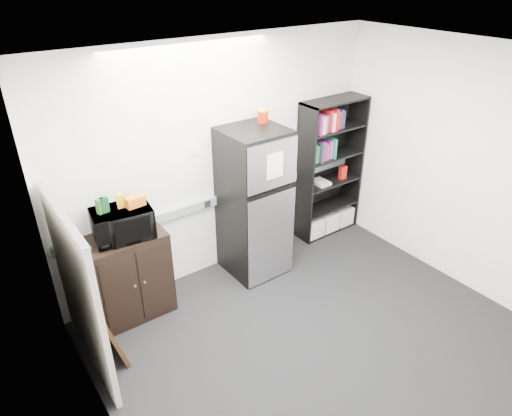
# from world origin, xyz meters

# --- Properties ---
(floor) EXTENTS (4.00, 4.00, 0.00)m
(floor) POSITION_xyz_m (0.00, 0.00, 0.00)
(floor) COLOR black
(floor) RESTS_ON ground
(wall_back) EXTENTS (4.00, 0.02, 2.70)m
(wall_back) POSITION_xyz_m (0.00, 1.75, 1.35)
(wall_back) COLOR white
(wall_back) RESTS_ON floor
(wall_right) EXTENTS (0.02, 3.50, 2.70)m
(wall_right) POSITION_xyz_m (2.00, 0.00, 1.35)
(wall_right) COLOR white
(wall_right) RESTS_ON floor
(wall_left) EXTENTS (0.02, 3.50, 2.70)m
(wall_left) POSITION_xyz_m (-2.00, 0.00, 1.35)
(wall_left) COLOR white
(wall_left) RESTS_ON floor
(ceiling) EXTENTS (4.00, 3.50, 0.02)m
(ceiling) POSITION_xyz_m (0.00, 0.00, 2.70)
(ceiling) COLOR white
(ceiling) RESTS_ON wall_back
(electrical_raceway) EXTENTS (3.92, 0.05, 0.10)m
(electrical_raceway) POSITION_xyz_m (0.00, 1.72, 0.90)
(electrical_raceway) COLOR gray
(electrical_raceway) RESTS_ON wall_back
(wall_note) EXTENTS (0.14, 0.00, 0.10)m
(wall_note) POSITION_xyz_m (-0.35, 1.74, 1.55)
(wall_note) COLOR white
(wall_note) RESTS_ON wall_back
(bookshelf) EXTENTS (0.90, 0.34, 1.85)m
(bookshelf) POSITION_xyz_m (1.53, 1.57, 0.91)
(bookshelf) COLOR black
(bookshelf) RESTS_ON floor
(cubicle_partition) EXTENTS (0.06, 1.30, 1.62)m
(cubicle_partition) POSITION_xyz_m (-1.90, 1.08, 0.81)
(cubicle_partition) COLOR gray
(cubicle_partition) RESTS_ON floor
(cabinet) EXTENTS (0.76, 0.51, 0.95)m
(cabinet) POSITION_xyz_m (-1.31, 1.50, 0.48)
(cabinet) COLOR black
(cabinet) RESTS_ON floor
(microwave) EXTENTS (0.60, 0.45, 0.31)m
(microwave) POSITION_xyz_m (-1.31, 1.48, 1.11)
(microwave) COLOR black
(microwave) RESTS_ON cabinet
(snack_box_a) EXTENTS (0.08, 0.07, 0.15)m
(snack_box_a) POSITION_xyz_m (-1.47, 1.52, 1.34)
(snack_box_a) COLOR #1E5317
(snack_box_a) RESTS_ON microwave
(snack_box_b) EXTENTS (0.08, 0.06, 0.15)m
(snack_box_b) POSITION_xyz_m (-1.44, 1.52, 1.34)
(snack_box_b) COLOR #0C3519
(snack_box_b) RESTS_ON microwave
(snack_box_c) EXTENTS (0.08, 0.06, 0.14)m
(snack_box_c) POSITION_xyz_m (-1.28, 1.52, 1.33)
(snack_box_c) COLOR gold
(snack_box_c) RESTS_ON microwave
(snack_bag) EXTENTS (0.19, 0.11, 0.10)m
(snack_bag) POSITION_xyz_m (-1.16, 1.47, 1.31)
(snack_bag) COLOR #CA6114
(snack_bag) RESTS_ON microwave
(refrigerator) EXTENTS (0.67, 0.70, 1.77)m
(refrigerator) POSITION_xyz_m (0.21, 1.42, 0.89)
(refrigerator) COLOR black
(refrigerator) RESTS_ON floor
(coffee_can) EXTENTS (0.12, 0.12, 0.17)m
(coffee_can) POSITION_xyz_m (0.42, 1.55, 1.86)
(coffee_can) COLOR #A51807
(coffee_can) RESTS_ON refrigerator
(framed_poster) EXTENTS (0.24, 0.68, 0.86)m
(framed_poster) POSITION_xyz_m (-1.77, 1.14, 0.44)
(framed_poster) COLOR black
(framed_poster) RESTS_ON floor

